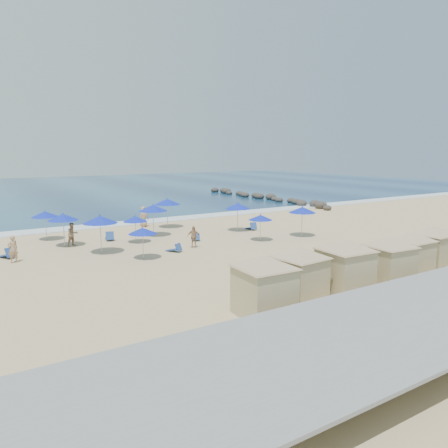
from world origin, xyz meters
The scene contains 31 objects.
ground centered at (0.00, 0.00, 0.00)m, with size 160.00×160.00×0.00m, color tan.
ocean centered at (0.00, 55.00, 0.03)m, with size 160.00×80.00×0.06m, color navy.
surf_line centered at (0.00, 15.50, 0.04)m, with size 160.00×2.50×0.08m, color white.
seawall centered at (0.00, -13.50, 0.65)m, with size 160.00×6.10×1.22m.
rock_jetty centered at (24.01, 24.90, 0.36)m, with size 2.56×26.66×0.96m.
trash_bin centered at (5.15, -5.38, 0.40)m, with size 0.80×0.80×0.80m, color black.
cabana_0 centered at (-2.73, -9.95, 1.64)m, with size 4.55×4.55×2.86m.
cabana_1 centered at (-0.09, -9.22, 1.57)m, with size 4.35×4.35×2.74m.
cabana_2 centered at (2.47, -9.63, 1.66)m, with size 4.62×4.62×2.91m.
cabana_3 centered at (5.42, -9.92, 1.57)m, with size 4.36×4.36×2.74m.
cabana_4 centered at (8.14, -9.33, 1.49)m, with size 4.15×4.15×2.60m.
cabana_5 centered at (10.40, -9.15, 1.56)m, with size 4.35×4.35×2.73m.
umbrella_1 centered at (-6.74, 8.36, 2.15)m, with size 2.18×2.18×2.48m.
umbrella_2 centered at (-5.14, 4.79, 2.32)m, with size 2.35×2.35×2.67m.
umbrella_3 centered at (-7.40, 11.48, 2.02)m, with size 2.05×2.05×2.33m.
umbrella_4 centered at (-1.94, 6.78, 1.82)m, with size 1.85×1.85×2.10m.
umbrella_5 centered at (-3.35, 1.82, 1.84)m, with size 1.87×1.87×2.12m.
umbrella_6 centered at (0.26, 8.51, 2.30)m, with size 2.33×2.33×2.65m.
umbrella_7 centered at (6.43, 2.39, 1.81)m, with size 1.84×1.84×2.09m.
umbrella_8 centered at (2.88, 11.45, 2.34)m, with size 2.37×2.37×2.70m.
umbrella_9 centered at (7.25, 6.70, 2.16)m, with size 2.19×2.19×2.50m.
umbrella_10 centered at (10.29, 1.97, 2.17)m, with size 2.20×2.20×2.50m.
beach_chair_1 centered at (-10.65, 6.78, 0.26)m, with size 1.10×1.47×0.74m.
beach_chair_2 centered at (-3.30, 8.76, 0.26)m, with size 0.92×1.47×0.75m.
beach_chair_3 centered at (-0.74, 2.55, 0.22)m, with size 0.93×1.26×0.63m.
beach_chair_4 centered at (2.31, 5.15, 0.22)m, with size 0.94×1.27×0.64m.
beach_chair_5 centered at (8.61, 6.51, 0.25)m, with size 0.76×1.36×0.71m.
beachgoer_0 centered at (-10.47, 5.34, 0.86)m, with size 0.63×0.41×1.71m, color tan.
beachgoer_1 centered at (-6.17, 8.25, 0.85)m, with size 0.83×0.65×1.71m, color tan.
beachgoer_2 centered at (0.96, 3.05, 0.79)m, with size 0.92×0.38×1.58m, color tan.
beachgoer_3 centered at (1.25, 13.00, 0.94)m, with size 0.92×0.60×1.88m, color tan.
Camera 1 is at (-13.54, -23.84, 6.88)m, focal length 35.00 mm.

